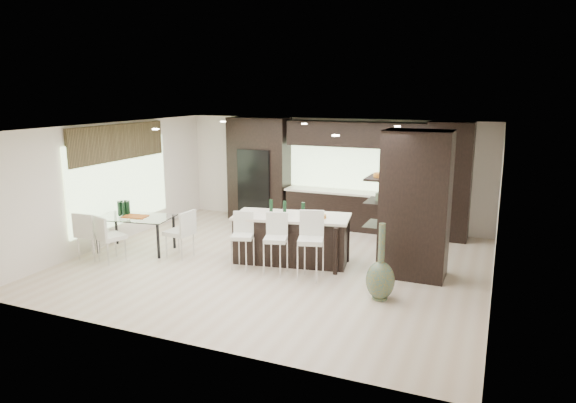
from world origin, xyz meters
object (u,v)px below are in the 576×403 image
at_px(floor_vase, 381,262).
at_px(dining_table, 136,234).
at_px(bench, 283,246).
at_px(kitchen_island, 292,238).
at_px(chair_near, 111,240).
at_px(chair_end, 180,236).
at_px(chair_far, 92,237).
at_px(stool_right, 311,253).
at_px(stool_left, 243,247).
at_px(stool_mid, 276,250).

xyz_separation_m(floor_vase, dining_table, (-5.42, 0.56, -0.27)).
xyz_separation_m(bench, floor_vase, (2.32, -1.33, 0.39)).
bearing_deg(dining_table, floor_vase, -15.05).
xyz_separation_m(kitchen_island, chair_near, (-3.34, -1.42, -0.03)).
height_order(kitchen_island, chair_end, kitchen_island).
xyz_separation_m(bench, chair_far, (-3.59, -1.54, 0.20)).
relative_size(stool_right, bench, 0.77).
height_order(stool_left, bench, stool_left).
xyz_separation_m(bench, dining_table, (-3.10, -0.77, 0.12)).
xyz_separation_m(stool_mid, chair_far, (-3.83, -0.63, -0.01)).
relative_size(chair_near, chair_far, 0.97).
distance_m(stool_right, chair_end, 2.94).
height_order(stool_mid, stool_right, stool_right).
distance_m(kitchen_island, chair_far, 4.09).
relative_size(dining_table, chair_near, 1.76).
relative_size(kitchen_island, stool_mid, 2.46).
bearing_deg(kitchen_island, stool_mid, -100.23).
relative_size(stool_mid, stool_right, 0.92).
bearing_deg(stool_left, floor_vase, -27.45).
distance_m(stool_left, chair_far, 3.19).
bearing_deg(chair_far, floor_vase, -0.50).
xyz_separation_m(stool_right, dining_table, (-4.04, 0.16, -0.13)).
bearing_deg(chair_near, chair_far, -159.28).
xyz_separation_m(stool_right, floor_vase, (1.38, -0.40, 0.14)).
xyz_separation_m(stool_left, bench, (0.46, 0.90, -0.19)).
distance_m(stool_mid, chair_near, 3.40).
xyz_separation_m(dining_table, chair_far, (-0.49, -0.77, 0.08)).
relative_size(stool_right, chair_far, 1.11).
height_order(stool_left, dining_table, stool_left).
height_order(kitchen_island, floor_vase, floor_vase).
xyz_separation_m(kitchen_island, chair_end, (-2.23, -0.66, -0.02)).
bearing_deg(chair_end, chair_far, 120.20).
height_order(stool_right, chair_end, stool_right).
height_order(stool_mid, chair_near, stool_mid).
bearing_deg(stool_right, bench, 119.77).
relative_size(stool_mid, bench, 0.71).
bearing_deg(kitchen_island, chair_end, -173.81).
relative_size(stool_mid, chair_end, 1.02).
bearing_deg(stool_left, dining_table, 158.47).
relative_size(stool_left, chair_near, 1.01).
relative_size(floor_vase, dining_table, 0.83).
distance_m(bench, chair_end, 2.14).
relative_size(dining_table, chair_end, 1.71).
xyz_separation_m(stool_right, chair_end, (-2.93, 0.16, -0.05)).
bearing_deg(chair_end, stool_left, -90.36).
bearing_deg(stool_left, chair_far, 172.82).
relative_size(kitchen_island, chair_near, 2.58).
distance_m(floor_vase, chair_end, 4.35).
xyz_separation_m(dining_table, chair_end, (1.11, 0.00, 0.08)).
distance_m(chair_near, chair_far, 0.49).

